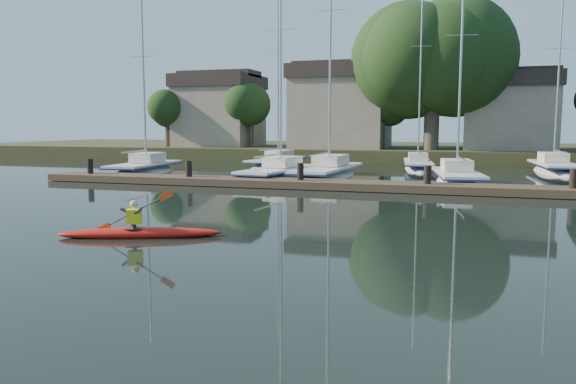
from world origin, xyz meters
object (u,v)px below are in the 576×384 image
(dock, at_px, (362,185))
(sailboat_0, at_px, (145,177))
(kayak, at_px, (139,231))
(sailboat_2, at_px, (328,182))
(sailboat_6, at_px, (418,171))
(sailboat_1, at_px, (279,182))
(sailboat_5, at_px, (277,169))
(sailboat_7, at_px, (554,176))
(sailboat_3, at_px, (457,187))

(dock, height_order, sailboat_0, sailboat_0)
(kayak, bearing_deg, sailboat_0, 100.15)
(sailboat_2, bearing_deg, sailboat_6, 66.01)
(kayak, distance_m, dock, 13.48)
(dock, xyz_separation_m, sailboat_1, (-5.37, 3.90, -0.40))
(sailboat_1, xyz_separation_m, sailboat_2, (2.52, 1.29, -0.01))
(sailboat_1, bearing_deg, sailboat_2, 33.99)
(sailboat_0, xyz_separation_m, sailboat_5, (6.04, 8.18, 0.03))
(sailboat_5, xyz_separation_m, sailboat_6, (10.08, 0.75, 0.01))
(sailboat_1, xyz_separation_m, sailboat_6, (6.93, 9.84, 0.03))
(dock, relative_size, sailboat_2, 2.10)
(kayak, xyz_separation_m, dock, (3.85, 12.92, 0.03))
(dock, relative_size, sailboat_1, 2.38)
(sailboat_0, relative_size, sailboat_2, 0.78)
(kayak, xyz_separation_m, sailboat_7, (13.97, 26.04, -0.37))
(sailboat_1, height_order, sailboat_7, sailboat_1)
(dock, xyz_separation_m, sailboat_7, (10.11, 13.12, -0.41))
(kayak, height_order, sailboat_6, sailboat_6)
(sailboat_1, bearing_deg, sailboat_5, 116.08)
(kayak, xyz_separation_m, sailboat_0, (-10.71, 17.73, -0.38))
(sailboat_1, distance_m, sailboat_6, 12.04)
(kayak, height_order, dock, kayak)
(sailboat_0, bearing_deg, sailboat_2, -2.23)
(sailboat_1, relative_size, sailboat_3, 1.08)
(sailboat_1, xyz_separation_m, sailboat_7, (15.49, 9.22, -0.01))
(dock, height_order, sailboat_7, sailboat_7)
(sailboat_1, distance_m, sailboat_3, 9.66)
(sailboat_3, relative_size, sailboat_6, 0.92)
(sailboat_5, relative_size, sailboat_7, 1.06)
(sailboat_0, bearing_deg, kayak, -62.91)
(dock, relative_size, sailboat_3, 2.58)
(dock, xyz_separation_m, sailboat_5, (-8.53, 13.00, -0.38))
(kayak, height_order, sailboat_0, sailboat_0)
(sailboat_6, xyz_separation_m, sailboat_7, (8.56, -0.62, -0.04))
(sailboat_7, bearing_deg, kayak, -121.93)
(sailboat_0, xyz_separation_m, sailboat_1, (9.19, -0.92, 0.01))
(kayak, bearing_deg, sailboat_6, 57.54)
(sailboat_3, bearing_deg, kayak, -123.02)
(sailboat_2, height_order, sailboat_5, sailboat_2)
(dock, xyz_separation_m, sailboat_0, (-14.57, 4.82, -0.41))
(sailboat_6, bearing_deg, dock, -103.06)
(sailboat_0, relative_size, sailboat_1, 0.89)
(sailboat_1, relative_size, sailboat_7, 1.05)
(sailboat_3, bearing_deg, dock, -142.39)
(sailboat_1, bearing_deg, sailboat_0, -178.73)
(sailboat_0, height_order, sailboat_1, sailboat_1)
(sailboat_2, relative_size, sailboat_6, 1.13)
(sailboat_7, bearing_deg, sailboat_0, -165.12)
(sailboat_0, distance_m, sailboat_7, 26.04)
(sailboat_6, bearing_deg, sailboat_7, -10.73)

